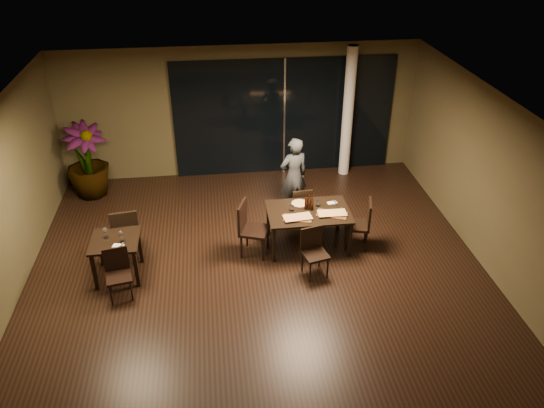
{
  "coord_description": "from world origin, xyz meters",
  "views": [
    {
      "loc": [
        -0.68,
        -7.31,
        5.8
      ],
      "look_at": [
        0.31,
        0.63,
        1.05
      ],
      "focal_mm": 35.0,
      "sensor_mm": 36.0,
      "label": 1
    }
  ],
  "objects": [
    {
      "name": "wall_back",
      "position": [
        0.0,
        4.05,
        1.5
      ],
      "size": [
        8.0,
        0.1,
        3.0
      ],
      "primitive_type": "cube",
      "color": "#474026",
      "rests_on": "ground"
    },
    {
      "name": "bottle_c",
      "position": [
        1.02,
        0.87,
        0.9
      ],
      "size": [
        0.06,
        0.06,
        0.29
      ],
      "primitive_type": null,
      "color": "black",
      "rests_on": "main_table"
    },
    {
      "name": "chair_side_near",
      "position": [
        -2.32,
        -0.21,
        0.48
      ],
      "size": [
        0.47,
        0.47,
        0.86
      ],
      "rotation": [
        0.0,
        0.0,
        0.19
      ],
      "color": "black",
      "rests_on": "ground"
    },
    {
      "name": "pizza_board_left",
      "position": [
        0.76,
        0.57,
        0.76
      ],
      "size": [
        0.55,
        0.37,
        0.01
      ],
      "primitive_type": "cube",
      "rotation": [
        0.0,
        0.0,
        -0.25
      ],
      "color": "#482D17",
      "rests_on": "main_table"
    },
    {
      "name": "chair_side_far",
      "position": [
        -2.3,
        0.83,
        0.57
      ],
      "size": [
        0.54,
        0.54,
        1.03
      ],
      "rotation": [
        0.0,
        0.0,
        3.28
      ],
      "color": "black",
      "rests_on": "ground"
    },
    {
      "name": "diner",
      "position": [
        0.93,
        2.07,
        0.82
      ],
      "size": [
        0.64,
        0.52,
        1.64
      ],
      "primitive_type": "imported",
      "rotation": [
        0.0,
        0.0,
        3.44
      ],
      "color": "#303235",
      "rests_on": "ground"
    },
    {
      "name": "bottle_b",
      "position": [
        1.06,
        0.84,
        0.91
      ],
      "size": [
        0.07,
        0.07,
        0.31
      ],
      "primitive_type": null,
      "color": "black",
      "rests_on": "main_table"
    },
    {
      "name": "napkin_far",
      "position": [
        1.49,
        1.03,
        0.76
      ],
      "size": [
        0.19,
        0.13,
        0.01
      ],
      "primitive_type": "cube",
      "rotation": [
        0.0,
        0.0,
        0.16
      ],
      "color": "silver",
      "rests_on": "main_table"
    },
    {
      "name": "chair_main_left",
      "position": [
        -0.1,
        0.69,
        0.58
      ],
      "size": [
        0.62,
        0.62,
        1.05
      ],
      "rotation": [
        0.0,
        0.0,
        1.22
      ],
      "color": "black",
      "rests_on": "ground"
    },
    {
      "name": "wine_glass_a",
      "position": [
        -2.54,
        0.37,
        0.85
      ],
      "size": [
        0.09,
        0.09,
        0.19
      ],
      "primitive_type": null,
      "color": "white",
      "rests_on": "side_table"
    },
    {
      "name": "wall_right",
      "position": [
        4.05,
        0.0,
        1.5
      ],
      "size": [
        0.1,
        8.0,
        3.0
      ],
      "primitive_type": "cube",
      "color": "#474026",
      "rests_on": "ground"
    },
    {
      "name": "bottle_a",
      "position": [
        0.97,
        0.88,
        0.91
      ],
      "size": [
        0.07,
        0.07,
        0.32
      ],
      "primitive_type": null,
      "color": "black",
      "rests_on": "main_table"
    },
    {
      "name": "napkin_near",
      "position": [
        1.57,
        0.74,
        0.76
      ],
      "size": [
        0.19,
        0.12,
        0.01
      ],
      "primitive_type": "cube",
      "rotation": [
        0.0,
        0.0,
        0.12
      ],
      "color": "silver",
      "rests_on": "main_table"
    },
    {
      "name": "tumbler_left",
      "position": [
        0.7,
        0.86,
        0.8
      ],
      "size": [
        0.08,
        0.08,
        0.1
      ],
      "primitive_type": "cylinder",
      "color": "white",
      "rests_on": "main_table"
    },
    {
      "name": "main_table",
      "position": [
        1.0,
        0.8,
        0.68
      ],
      "size": [
        1.5,
        1.0,
        0.75
      ],
      "color": "black",
      "rests_on": "ground"
    },
    {
      "name": "column",
      "position": [
        2.4,
        3.65,
        1.5
      ],
      "size": [
        0.24,
        0.24,
        3.0
      ],
      "primitive_type": "cylinder",
      "color": "white",
      "rests_on": "ground"
    },
    {
      "name": "chair_main_near",
      "position": [
        0.95,
        -0.01,
        0.49
      ],
      "size": [
        0.49,
        0.49,
        0.87
      ],
      "rotation": [
        0.0,
        0.0,
        0.25
      ],
      "color": "black",
      "rests_on": "ground"
    },
    {
      "name": "side_table",
      "position": [
        -2.4,
        0.3,
        0.62
      ],
      "size": [
        0.8,
        0.8,
        0.75
      ],
      "color": "black",
      "rests_on": "ground"
    },
    {
      "name": "ground",
      "position": [
        0.0,
        0.0,
        0.0
      ],
      "size": [
        8.0,
        8.0,
        0.0
      ],
      "primitive_type": "plane",
      "color": "black",
      "rests_on": "ground"
    },
    {
      "name": "side_napkin",
      "position": [
        -2.31,
        0.1,
        0.76
      ],
      "size": [
        0.2,
        0.15,
        0.01
      ],
      "primitive_type": "cube",
      "rotation": [
        0.0,
        0.0,
        -0.26
      ],
      "color": "white",
      "rests_on": "side_table"
    },
    {
      "name": "window_panel",
      "position": [
        1.0,
        3.96,
        1.35
      ],
      "size": [
        5.0,
        0.06,
        2.7
      ],
      "primitive_type": "cube",
      "color": "black",
      "rests_on": "ground"
    },
    {
      "name": "round_pizza",
      "position": [
        0.88,
        1.07,
        0.76
      ],
      "size": [
        0.29,
        0.29,
        0.01
      ],
      "primitive_type": "cylinder",
      "color": "#BA3714",
      "rests_on": "main_table"
    },
    {
      "name": "chair_main_right",
      "position": [
        1.98,
        0.65,
        0.54
      ],
      "size": [
        0.55,
        0.55,
        0.97
      ],
      "rotation": [
        0.0,
        0.0,
        -1.82
      ],
      "color": "black",
      "rests_on": "ground"
    },
    {
      "name": "potted_plant",
      "position": [
        -3.35,
        3.32,
        0.81
      ],
      "size": [
        1.24,
        1.24,
        1.63
      ],
      "primitive_type": "imported",
      "rotation": [
        0.0,
        0.0,
        0.61
      ],
      "color": "#194D1A",
      "rests_on": "ground"
    },
    {
      "name": "ceiling",
      "position": [
        0.0,
        0.0,
        3.02
      ],
      "size": [
        8.0,
        8.0,
        0.04
      ],
      "primitive_type": "cube",
      "color": "silver",
      "rests_on": "wall_back"
    },
    {
      "name": "tumbler_right",
      "position": [
        1.21,
        0.97,
        0.8
      ],
      "size": [
        0.08,
        0.08,
        0.1
      ],
      "primitive_type": "cylinder",
      "color": "white",
      "rests_on": "main_table"
    },
    {
      "name": "wine_glass_b",
      "position": [
        -2.27,
        0.23,
        0.85
      ],
      "size": [
        0.09,
        0.09,
        0.2
      ],
      "primitive_type": null,
      "color": "white",
      "rests_on": "side_table"
    },
    {
      "name": "oblong_pizza_left",
      "position": [
        0.76,
        0.57,
        0.77
      ],
      "size": [
        0.51,
        0.28,
        0.02
      ],
      "primitive_type": null,
      "rotation": [
        0.0,
        0.0,
        0.11
      ],
      "color": "maroon",
      "rests_on": "pizza_board_left"
    },
    {
      "name": "chair_main_far",
      "position": [
        0.99,
        1.47,
        0.48
      ],
      "size": [
        0.43,
        0.43,
        0.86
      ],
      "rotation": [
        0.0,
        0.0,
        3.21
      ],
      "color": "black",
      "rests_on": "ground"
    },
    {
      "name": "pizza_board_right",
      "position": [
        1.4,
        0.63,
        0.76
      ],
      "size": [
        0.61,
        0.46,
        0.01
      ],
      "primitive_type": "cube",
      "rotation": [
        0.0,
        0.0,
        -0.39
      ],
      "color": "#492717",
      "rests_on": "main_table"
    },
    {
      "name": "oblong_pizza_right",
      "position": [
        1.4,
        0.63,
        0.77
      ],
      "size": [
        0.5,
        0.24,
        0.02
      ],
      "primitive_type": null,
      "rotation": [
        0.0,
        0.0,
        -0.03
      ],
      "color": "maroon",
      "rests_on": "pizza_board_right"
    }
  ]
}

